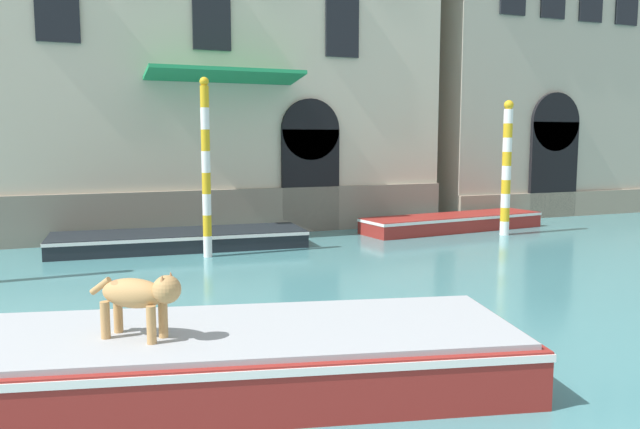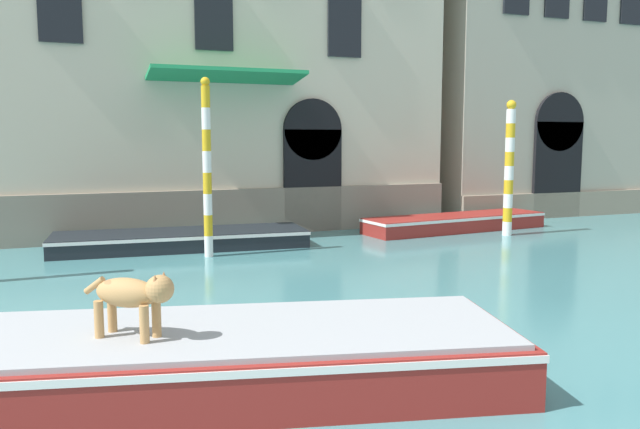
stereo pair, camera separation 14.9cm
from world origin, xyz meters
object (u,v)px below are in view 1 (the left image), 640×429
object	(u,v)px
boat_foreground	(245,356)
mooring_pole_1	(206,168)
boat_moored_far	(453,222)
mooring_pole_0	(506,168)
boat_moored_near_palazzo	(180,239)
dog_on_deck	(140,295)

from	to	relation	value
boat_foreground	mooring_pole_1	size ratio (longest dim) A/B	1.57
boat_moored_far	mooring_pole_0	distance (m)	2.34
boat_moored_near_palazzo	mooring_pole_1	distance (m)	2.38
boat_moored_far	mooring_pole_1	size ratio (longest dim) A/B	1.46
boat_foreground	boat_moored_far	world-z (taller)	boat_foreground
boat_foreground	mooring_pole_0	xyz separation A→B (m)	(9.89, 8.10, 1.59)
mooring_pole_0	mooring_pole_1	size ratio (longest dim) A/B	0.92
dog_on_deck	boat_moored_near_palazzo	distance (m)	9.51
boat_foreground	dog_on_deck	xyz separation A→B (m)	(-1.10, 0.03, 0.79)
dog_on_deck	mooring_pole_1	size ratio (longest dim) A/B	0.21
dog_on_deck	mooring_pole_0	distance (m)	13.65
mooring_pole_1	boat_foreground	bearing A→B (deg)	-98.64
boat_moored_near_palazzo	boat_moored_far	bearing A→B (deg)	5.37
boat_moored_far	mooring_pole_1	xyz separation A→B (m)	(-7.84, -1.55, 1.86)
dog_on_deck	mooring_pole_0	world-z (taller)	mooring_pole_0
boat_moored_far	mooring_pole_1	bearing A→B (deg)	-174.85
boat_moored_near_palazzo	mooring_pole_0	bearing A→B (deg)	-3.28
dog_on_deck	boat_moored_near_palazzo	xyz separation A→B (m)	(1.88, 9.28, -0.92)
mooring_pole_0	boat_moored_far	bearing A→B (deg)	121.86
mooring_pole_0	mooring_pole_1	world-z (taller)	mooring_pole_1
dog_on_deck	boat_moored_far	distance (m)	13.88
dog_on_deck	boat_moored_far	size ratio (longest dim) A/B	0.15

